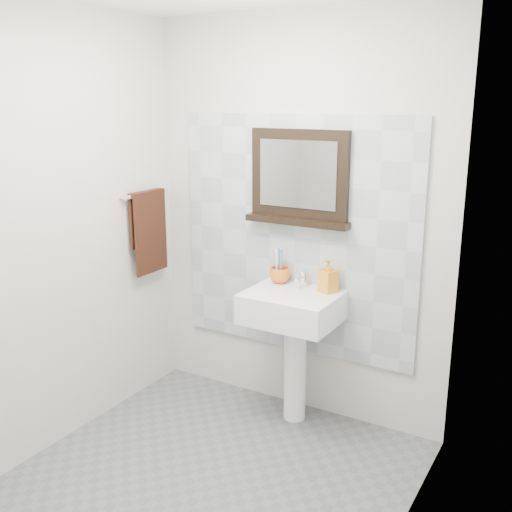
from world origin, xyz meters
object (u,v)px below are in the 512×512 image
Objects in this scene: pedestal_sink at (293,321)px; soap_dispenser at (328,276)px; toothbrush_cup at (280,275)px; hand_towel at (149,225)px; framed_mirror at (299,180)px.

pedestal_sink is 4.76× the size of soap_dispenser.
toothbrush_cup is 0.94m from hand_towel.
hand_towel is at bearing -166.84° from toothbrush_cup.
framed_mirror is at bearing 15.06° from hand_towel.
soap_dispenser is (0.18, 0.11, 0.28)m from pedestal_sink.
toothbrush_cup is (-0.16, 0.13, 0.23)m from pedestal_sink.
pedestal_sink is 1.16m from hand_towel.
framed_mirror is at bearing 108.92° from pedestal_sink.
soap_dispenser is 0.30× the size of framed_mirror.
hand_towel reaches higher than toothbrush_cup.
toothbrush_cup is at bearing -149.49° from framed_mirror.
soap_dispenser is (0.34, -0.02, 0.05)m from toothbrush_cup.
soap_dispenser reaches higher than toothbrush_cup.
framed_mirror is at bearing -174.05° from soap_dispenser.
pedestal_sink reaches higher than toothbrush_cup.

